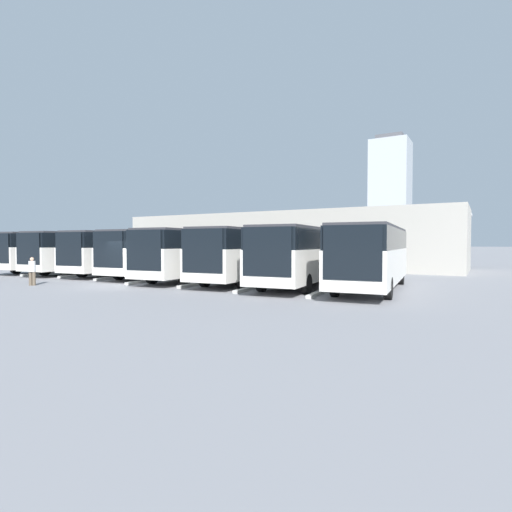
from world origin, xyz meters
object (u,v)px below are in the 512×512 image
at_px(bus_6, 92,251).
at_px(bus_0, 372,255).
at_px(bus_5, 129,251).
at_px(bus_7, 63,250).
at_px(pedestrian, 32,270).
at_px(bus_4, 165,251).
at_px(bus_2, 250,253).
at_px(bus_1, 305,254).
at_px(bus_3, 200,252).

bearing_deg(bus_6, bus_0, 173.17).
height_order(bus_5, bus_7, same).
bearing_deg(pedestrian, bus_5, -109.93).
distance_m(bus_5, bus_6, 3.73).
bearing_deg(bus_6, bus_4, 177.42).
relative_size(bus_0, bus_6, 1.00).
bearing_deg(bus_2, pedestrian, 32.63).
distance_m(bus_1, bus_5, 14.87).
bearing_deg(bus_5, bus_4, 173.97).
height_order(bus_4, bus_7, same).
relative_size(bus_2, bus_6, 1.00).
height_order(bus_7, pedestrian, bus_7).
bearing_deg(bus_0, bus_7, -6.72).
relative_size(bus_7, pedestrian, 7.05).
height_order(bus_5, pedestrian, bus_5).
bearing_deg(bus_7, bus_5, 177.41).
distance_m(bus_0, bus_7, 25.98).
height_order(bus_1, bus_3, same).
bearing_deg(bus_4, bus_3, 162.33).
distance_m(bus_0, bus_6, 22.27).
relative_size(bus_5, bus_7, 1.00).
distance_m(bus_4, bus_5, 3.71).
distance_m(bus_2, bus_3, 3.72).
bearing_deg(bus_0, bus_6, -6.83).
xyz_separation_m(bus_1, bus_4, (11.13, -0.91, 0.00)).
bearing_deg(bus_4, bus_1, 169.70).
bearing_deg(bus_4, bus_5, -6.03).
distance_m(bus_0, bus_5, 18.58).
height_order(bus_2, bus_3, same).
relative_size(bus_3, bus_7, 1.00).
bearing_deg(bus_7, bus_2, 173.62).
height_order(bus_2, bus_4, same).
relative_size(bus_3, bus_4, 1.00).
distance_m(bus_6, bus_7, 3.71).
bearing_deg(bus_5, bus_0, 171.63).
distance_m(bus_2, bus_5, 11.15).
height_order(bus_0, bus_3, same).
xyz_separation_m(bus_2, pedestrian, (9.76, 7.69, -0.94)).
height_order(bus_1, bus_6, same).
bearing_deg(bus_4, bus_6, -2.58).
xyz_separation_m(bus_0, bus_5, (18.55, -0.89, 0.00)).
bearing_deg(pedestrian, bus_2, -171.06).
bearing_deg(bus_6, pedestrian, 117.13).
distance_m(bus_0, bus_4, 14.87).
height_order(bus_1, bus_7, same).
xyz_separation_m(bus_4, bus_7, (11.13, 0.37, 0.00)).
bearing_deg(bus_1, bus_2, -10.24).
relative_size(bus_0, bus_4, 1.00).
relative_size(bus_4, bus_6, 1.00).
bearing_deg(pedestrian, bus_1, 179.45).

